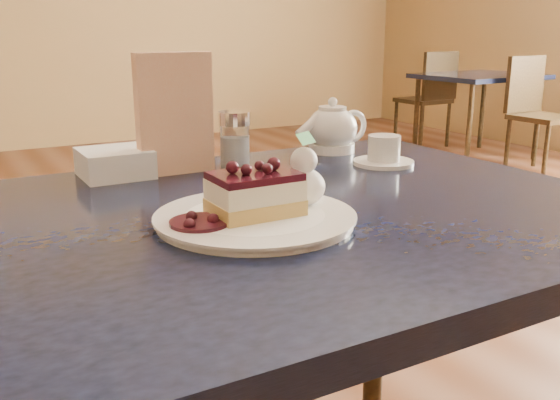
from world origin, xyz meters
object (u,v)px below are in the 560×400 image
dessert_plate (255,219)px  cheesecake_slice (255,194)px  bg_table_far_right (473,150)px  main_table (240,264)px  tea_set (342,134)px

dessert_plate → cheesecake_slice: 0.04m
bg_table_far_right → cheesecake_slice: bearing=-142.7°
dessert_plate → bg_table_far_right: bearing=38.9°
main_table → bg_table_far_right: size_ratio=0.75×
main_table → cheesecake_slice: bearing=-90.0°
cheesecake_slice → tea_set: (0.39, 0.34, 0.00)m
tea_set → bg_table_far_right: size_ratio=0.17×
cheesecake_slice → tea_set: 0.51m
bg_table_far_right → tea_set: bearing=-143.0°
main_table → dessert_plate: dessert_plate is taller
tea_set → bg_table_far_right: (3.04, 2.43, -0.74)m
cheesecake_slice → tea_set: bearing=41.4°
bg_table_far_right → main_table: bearing=-143.2°
main_table → cheesecake_slice: cheesecake_slice is taller
dessert_plate → cheesecake_slice: bearing=0.0°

